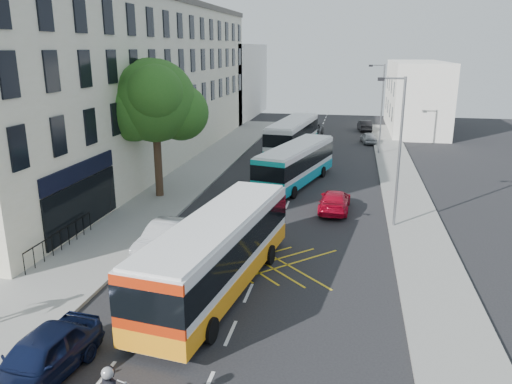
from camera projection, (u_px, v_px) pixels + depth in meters
The scene contains 19 objects.
ground at pixel (231, 333), 17.35m from camera, with size 120.00×120.00×0.00m, color black.
pavement_left at pixel (160, 196), 33.02m from camera, with size 5.00×70.00×0.15m, color gray.
pavement_right at pixel (411, 211), 30.09m from camera, with size 3.00×70.00×0.15m, color gray.
terrace_main at pixel (136, 83), 41.11m from camera, with size 8.30×45.00×13.50m.
terrace_far at pixel (227, 81), 70.37m from camera, with size 8.00×20.00×10.00m, color silver.
building_right at pixel (416, 96), 59.47m from camera, with size 6.00×18.00×8.00m, color silver.
street_tree at pixel (154, 102), 31.26m from camera, with size 6.30×5.70×8.80m.
lamp_near at pixel (398, 145), 26.24m from camera, with size 1.45×0.15×8.00m.
lamp_far at pixel (381, 104), 45.09m from camera, with size 1.45×0.15×8.00m.
railings at pixel (60, 239), 23.92m from camera, with size 0.08×5.60×1.14m, color black, non-canonical shape.
bus_near at pixel (218, 252), 20.08m from camera, with size 4.04×11.31×3.11m.
bus_mid at pixel (296, 164), 35.83m from camera, with size 4.82×10.48×2.87m.
bus_far at pixel (293, 136), 46.53m from camera, with size 3.83×11.29×3.11m.
parked_car_blue at pixel (40, 358), 14.69m from camera, with size 1.78×4.41×1.50m, color black.
parked_car_silver at pixel (165, 237), 24.20m from camera, with size 1.51×4.32×1.42m, color #ACAFB4.
red_hatchback at pixel (335, 201), 30.18m from camera, with size 1.76×4.33×1.26m, color #B30720.
distant_car_grey at pixel (312, 130), 55.80m from camera, with size 2.24×4.86×1.35m, color #3C3E44.
distant_car_silver at pixel (369, 138), 51.62m from camera, with size 1.37×3.41×1.16m, color #9B9EA2.
distant_car_dark at pixel (365, 126), 59.31m from camera, with size 1.34×3.83×1.26m, color black.
Camera 1 is at (3.78, -14.84, 9.55)m, focal length 35.00 mm.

